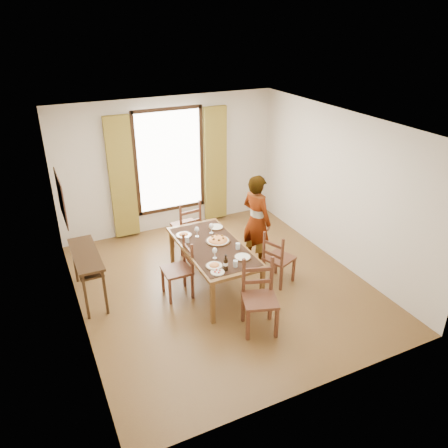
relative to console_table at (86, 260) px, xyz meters
name	(u,v)px	position (x,y,z in m)	size (l,w,h in m)	color
ground	(222,285)	(2.03, -0.60, -0.68)	(5.00, 5.00, 0.00)	#4A2A17
room_shell	(218,197)	(2.03, -0.47, 0.86)	(4.60, 5.10, 2.74)	beige
console_table	(86,260)	(0.00, 0.00, 0.00)	(0.38, 1.20, 0.80)	#342111
dining_table	(213,249)	(1.90, -0.55, 0.01)	(0.94, 1.89, 0.76)	brown
chair_west	(179,270)	(1.30, -0.55, -0.23)	(0.44, 0.44, 0.98)	#512E1B
chair_north	(187,227)	(1.95, 0.78, -0.20)	(0.51, 0.51, 1.04)	#512E1B
chair_south	(259,299)	(2.04, -1.81, -0.19)	(0.59, 0.59, 1.06)	#512E1B
chair_east	(278,259)	(2.90, -0.92, -0.24)	(0.55, 0.55, 0.95)	#512E1B
man	(256,221)	(2.90, -0.18, 0.15)	(0.57, 0.70, 1.67)	gray
plate_sw	(214,265)	(1.65, -1.13, 0.10)	(0.27, 0.27, 0.05)	silver
plate_se	(243,256)	(2.15, -1.09, 0.10)	(0.27, 0.27, 0.05)	silver
plate_nw	(184,234)	(1.60, -0.02, 0.10)	(0.27, 0.27, 0.05)	silver
plate_ne	(216,226)	(2.21, 0.02, 0.10)	(0.27, 0.27, 0.05)	silver
pasta_platter	(218,239)	(2.02, -0.46, 0.12)	(0.40, 0.40, 0.10)	red
caprese_plate	(218,271)	(1.63, -1.31, 0.09)	(0.20, 0.20, 0.04)	silver
wine_glass_a	(215,253)	(1.76, -0.92, 0.16)	(0.08, 0.08, 0.18)	white
wine_glass_b	(211,228)	(2.05, -0.14, 0.16)	(0.08, 0.08, 0.18)	white
wine_glass_c	(197,232)	(1.78, -0.15, 0.16)	(0.08, 0.08, 0.18)	white
tumbler_a	(238,246)	(2.21, -0.81, 0.12)	(0.07, 0.07, 0.10)	silver
tumbler_b	(187,240)	(1.56, -0.27, 0.12)	(0.07, 0.07, 0.10)	silver
tumbler_c	(235,264)	(1.93, -1.27, 0.12)	(0.07, 0.07, 0.10)	silver
wine_bottle	(226,262)	(1.77, -1.29, 0.20)	(0.07, 0.07, 0.25)	black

